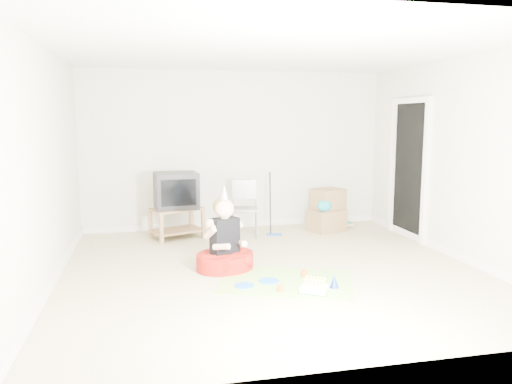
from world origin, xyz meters
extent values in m
plane|color=#C2B48B|center=(0.00, 0.00, 0.00)|extent=(5.00, 5.00, 0.00)
cube|color=black|center=(2.48, 1.20, 1.02)|extent=(0.02, 0.90, 2.05)
cube|color=#906641|center=(-1.02, 1.88, 0.45)|extent=(0.87, 0.71, 0.03)
cube|color=#906641|center=(-1.02, 1.88, 0.12)|extent=(0.87, 0.71, 0.03)
cube|color=#906641|center=(-1.26, 1.56, 0.23)|extent=(0.06, 0.06, 0.47)
cube|color=#906641|center=(-0.62, 1.81, 0.23)|extent=(0.06, 0.06, 0.47)
cube|color=#906641|center=(-1.41, 1.94, 0.23)|extent=(0.06, 0.06, 0.47)
cube|color=#906641|center=(-0.77, 2.19, 0.23)|extent=(0.06, 0.06, 0.47)
cube|color=black|center=(-1.02, 1.88, 0.74)|extent=(0.68, 0.58, 0.55)
cube|color=gray|center=(0.02, 1.78, 0.43)|extent=(0.47, 0.45, 0.03)
cylinder|color=gray|center=(-0.16, 1.81, 0.45)|extent=(0.02, 0.02, 0.89)
cylinder|color=gray|center=(0.19, 1.75, 0.45)|extent=(0.02, 0.02, 0.89)
cube|color=olive|center=(1.40, 1.86, 0.18)|extent=(0.65, 0.57, 0.35)
cube|color=olive|center=(1.44, 1.90, 0.52)|extent=(0.58, 0.52, 0.33)
ellipsoid|color=#0D8395|center=(1.30, 1.69, 0.45)|extent=(0.24, 0.16, 0.19)
cube|color=#224DAD|center=(0.48, 1.73, 0.01)|extent=(0.25, 0.13, 0.03)
cylinder|color=black|center=(0.48, 1.73, 0.50)|extent=(0.08, 0.33, 0.95)
cube|color=#297D4C|center=(1.82, 2.03, 0.01)|extent=(0.24, 0.27, 0.03)
cube|color=red|center=(1.82, 2.03, 0.04)|extent=(0.21, 0.25, 0.02)
cube|color=#C2BC89|center=(1.82, 2.03, 0.06)|extent=(0.18, 0.23, 0.03)
cube|color=#297D4C|center=(1.82, 2.03, 0.09)|extent=(0.15, 0.21, 0.02)
cylinder|color=#A4180F|center=(-0.54, 0.14, 0.10)|extent=(0.95, 0.95, 0.20)
cube|color=black|center=(-0.54, 0.14, 0.42)|extent=(0.38, 0.30, 0.44)
sphere|color=beige|center=(-0.54, 0.14, 0.75)|extent=(0.30, 0.30, 0.23)
cone|color=white|center=(-0.54, 0.14, 0.95)|extent=(0.12, 0.12, 0.18)
cube|color=#E6309A|center=(0.06, -0.48, 0.00)|extent=(1.75, 1.52, 0.01)
cube|color=silver|center=(0.25, -0.90, 0.04)|extent=(0.35, 0.33, 0.07)
cube|color=#43BB5C|center=(0.25, -0.90, 0.01)|extent=(0.35, 0.33, 0.01)
cylinder|color=beige|center=(0.15, -0.88, 0.11)|extent=(0.01, 0.01, 0.07)
cylinder|color=beige|center=(0.18, -0.90, 0.11)|extent=(0.01, 0.01, 0.07)
cylinder|color=beige|center=(0.21, -0.93, 0.11)|extent=(0.01, 0.01, 0.07)
cylinder|color=beige|center=(0.24, -0.95, 0.11)|extent=(0.01, 0.01, 0.07)
cylinder|color=beige|center=(0.27, -0.97, 0.11)|extent=(0.01, 0.01, 0.07)
cylinder|color=beige|center=(0.31, -0.99, 0.11)|extent=(0.01, 0.01, 0.07)
cylinder|color=beige|center=(0.19, -0.81, 0.11)|extent=(0.01, 0.01, 0.07)
cylinder|color=beige|center=(0.22, -0.83, 0.11)|extent=(0.01, 0.01, 0.07)
cylinder|color=beige|center=(0.26, -0.85, 0.11)|extent=(0.01, 0.01, 0.07)
cylinder|color=beige|center=(0.29, -0.87, 0.11)|extent=(0.01, 0.01, 0.07)
cylinder|color=beige|center=(0.32, -0.89, 0.11)|extent=(0.01, 0.01, 0.07)
cylinder|color=beige|center=(0.35, -0.91, 0.11)|extent=(0.01, 0.01, 0.07)
cylinder|color=blue|center=(-0.14, -0.45, 0.01)|extent=(0.25, 0.25, 0.01)
cylinder|color=blue|center=(-0.44, -0.54, 0.01)|extent=(0.24, 0.24, 0.01)
cylinder|color=#D85B18|center=(0.30, -0.38, 0.05)|extent=(0.08, 0.08, 0.08)
cylinder|color=#D85B18|center=(-0.09, -0.80, 0.04)|extent=(0.09, 0.09, 0.07)
cone|color=blue|center=(0.50, -0.81, 0.08)|extent=(0.11, 0.11, 0.15)
camera|label=1|loc=(-1.43, -5.70, 1.82)|focal=35.00mm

